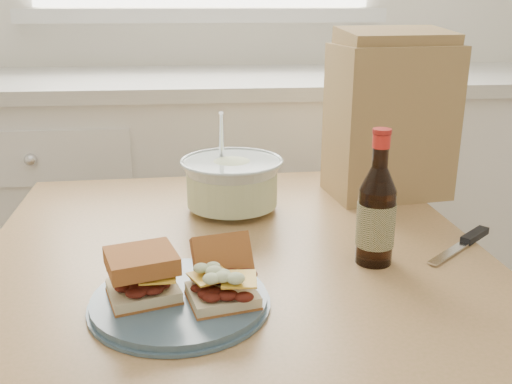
{
  "coord_description": "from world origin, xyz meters",
  "views": [
    {
      "loc": [
        -0.03,
        -0.2,
        1.17
      ],
      "look_at": [
        0.07,
        0.82,
        0.82
      ],
      "focal_mm": 40.0,
      "sensor_mm": 36.0,
      "label": 1
    }
  ],
  "objects": [
    {
      "name": "dining_table",
      "position": [
        0.03,
        0.76,
        0.64
      ],
      "size": [
        0.92,
        0.92,
        0.74
      ],
      "rotation": [
        0.0,
        0.0,
        0.03
      ],
      "color": "tan",
      "rests_on": "ground"
    },
    {
      "name": "paper_bag",
      "position": [
        0.4,
        1.02,
        0.91
      ],
      "size": [
        0.28,
        0.2,
        0.34
      ],
      "primitive_type": "cube",
      "rotation": [
        0.0,
        0.0,
        0.14
      ],
      "color": "#A98251",
      "rests_on": "dining_table"
    },
    {
      "name": "cabinet_run",
      "position": [
        -0.0,
        1.7,
        0.47
      ],
      "size": [
        2.5,
        0.64,
        0.94
      ],
      "color": "white",
      "rests_on": "ground"
    },
    {
      "name": "coleslaw_bowl",
      "position": [
        0.04,
        0.94,
        0.8
      ],
      "size": [
        0.22,
        0.22,
        0.21
      ],
      "color": "silver",
      "rests_on": "dining_table"
    },
    {
      "name": "beer_bottle",
      "position": [
        0.26,
        0.66,
        0.83
      ],
      "size": [
        0.06,
        0.06,
        0.23
      ],
      "rotation": [
        0.0,
        0.0,
        0.09
      ],
      "color": "black",
      "rests_on": "dining_table"
    },
    {
      "name": "knife",
      "position": [
        0.46,
        0.72,
        0.75
      ],
      "size": [
        0.17,
        0.15,
        0.01
      ],
      "rotation": [
        0.0,
        0.0,
        0.69
      ],
      "color": "silver",
      "rests_on": "dining_table"
    },
    {
      "name": "plate",
      "position": [
        -0.06,
        0.55,
        0.75
      ],
      "size": [
        0.26,
        0.26,
        0.02
      ],
      "primitive_type": "cylinder",
      "color": "#445D6E",
      "rests_on": "dining_table"
    },
    {
      "name": "sandwich_right",
      "position": [
        -0.0,
        0.54,
        0.79
      ],
      "size": [
        0.11,
        0.15,
        0.08
      ],
      "rotation": [
        0.0,
        0.0,
        0.22
      ],
      "color": "beige",
      "rests_on": "plate"
    },
    {
      "name": "sandwich_left",
      "position": [
        -0.12,
        0.55,
        0.8
      ],
      "size": [
        0.12,
        0.11,
        0.07
      ],
      "rotation": [
        0.0,
        0.0,
        0.29
      ],
      "color": "beige",
      "rests_on": "plate"
    }
  ]
}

